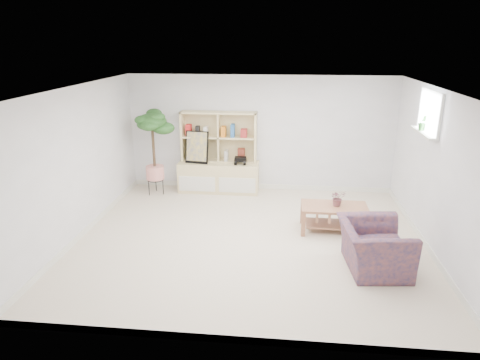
# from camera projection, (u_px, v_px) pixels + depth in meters

# --- Properties ---
(floor) EXTENTS (5.50, 5.00, 0.01)m
(floor) POSITION_uv_depth(u_px,v_px,m) (250.00, 239.00, 6.91)
(floor) COLOR beige
(floor) RESTS_ON ground
(ceiling) EXTENTS (5.50, 5.00, 0.01)m
(ceiling) POSITION_uv_depth(u_px,v_px,m) (251.00, 88.00, 6.15)
(ceiling) COLOR white
(ceiling) RESTS_ON walls
(walls) EXTENTS (5.51, 5.01, 2.40)m
(walls) POSITION_uv_depth(u_px,v_px,m) (250.00, 168.00, 6.53)
(walls) COLOR white
(walls) RESTS_ON floor
(baseboard) EXTENTS (5.50, 5.00, 0.10)m
(baseboard) POSITION_uv_depth(u_px,v_px,m) (250.00, 236.00, 6.89)
(baseboard) COLOR white
(baseboard) RESTS_ON floor
(window) EXTENTS (0.10, 0.98, 0.68)m
(window) POSITION_uv_depth(u_px,v_px,m) (430.00, 113.00, 6.58)
(window) COLOR #CFE2FA
(window) RESTS_ON walls
(window_sill) EXTENTS (0.14, 1.00, 0.04)m
(window_sill) POSITION_uv_depth(u_px,v_px,m) (424.00, 133.00, 6.68)
(window_sill) COLOR white
(window_sill) RESTS_ON walls
(storage_unit) EXTENTS (1.67, 0.56, 1.67)m
(storage_unit) POSITION_uv_depth(u_px,v_px,m) (218.00, 153.00, 8.85)
(storage_unit) COLOR beige
(storage_unit) RESTS_ON floor
(poster) EXTENTS (0.49, 0.18, 0.67)m
(poster) POSITION_uv_depth(u_px,v_px,m) (197.00, 147.00, 8.77)
(poster) COLOR yellow
(poster) RESTS_ON storage_unit
(toy_truck) EXTENTS (0.34, 0.24, 0.18)m
(toy_truck) POSITION_uv_depth(u_px,v_px,m) (240.00, 160.00, 8.76)
(toy_truck) COLOR black
(toy_truck) RESTS_ON storage_unit
(coffee_table) EXTENTS (1.09, 0.60, 0.44)m
(coffee_table) POSITION_uv_depth(u_px,v_px,m) (334.00, 218.00, 7.15)
(coffee_table) COLOR brown
(coffee_table) RESTS_ON floor
(table_plant) EXTENTS (0.29, 0.27, 0.27)m
(table_plant) POSITION_uv_depth(u_px,v_px,m) (338.00, 198.00, 7.06)
(table_plant) COLOR #257235
(table_plant) RESTS_ON coffee_table
(floor_tree) EXTENTS (0.77, 0.77, 1.75)m
(floor_tree) POSITION_uv_depth(u_px,v_px,m) (154.00, 153.00, 8.67)
(floor_tree) COLOR #1A401A
(floor_tree) RESTS_ON floor
(armchair) EXTENTS (0.98, 1.10, 0.75)m
(armchair) POSITION_uv_depth(u_px,v_px,m) (374.00, 244.00, 5.92)
(armchair) COLOR navy
(armchair) RESTS_ON floor
(sill_plant) EXTENTS (0.14, 0.11, 0.25)m
(sill_plant) POSITION_uv_depth(u_px,v_px,m) (423.00, 123.00, 6.74)
(sill_plant) COLOR #1A401A
(sill_plant) RESTS_ON window_sill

